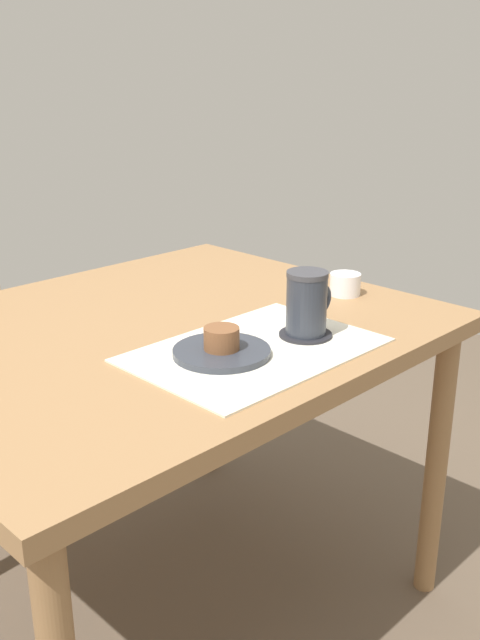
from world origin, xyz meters
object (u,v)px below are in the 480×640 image
Objects in this scene: dining_table at (158,359)px; sugar_bowl at (345,284)px; pastry_plate at (222,352)px; pastry at (222,338)px; coffee_mug at (307,303)px.

sugar_bowl is at bearing -18.97° from dining_table.
pastry is at bearing 0.00° from pastry_plate.
sugar_bowl is (0.27, 0.11, -0.05)m from coffee_mug.
pastry_plate is at bearing 0.00° from pastry.
pastry_plate is 0.03m from pastry.
pastry_plate is 2.75× the size of pastry.
coffee_mug reaches higher than dining_table.
pastry is 0.52× the size of coffee_mug.
coffee_mug is at bearing -157.38° from sugar_bowl.
pastry is 0.46m from sugar_bowl.
coffee_mug is at bearing -13.35° from pastry_plate.
dining_table is at bearing 83.38° from pastry.
dining_table is 0.24m from pastry_plate.
pastry reaches higher than dining_table.
pastry reaches higher than sugar_bowl.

